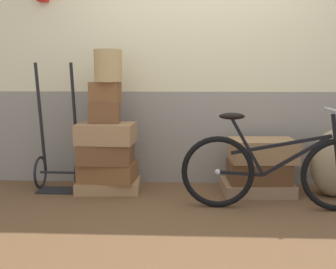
# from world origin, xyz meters

# --- Properties ---
(ground) EXTENTS (9.61, 5.20, 0.06)m
(ground) POSITION_xyz_m (0.00, 0.00, -0.03)
(ground) COLOR brown
(station_building) EXTENTS (7.61, 0.74, 3.17)m
(station_building) POSITION_xyz_m (0.01, 0.85, 1.59)
(station_building) COLOR gray
(station_building) RESTS_ON ground
(suitcase_0) EXTENTS (0.64, 0.44, 0.11)m
(suitcase_0) POSITION_xyz_m (-0.92, 0.41, 0.06)
(suitcase_0) COLOR #9E754C
(suitcase_0) RESTS_ON ground
(suitcase_1) EXTENTS (0.57, 0.41, 0.19)m
(suitcase_1) POSITION_xyz_m (-0.92, 0.39, 0.21)
(suitcase_1) COLOR brown
(suitcase_1) RESTS_ON suitcase_0
(suitcase_2) EXTENTS (0.51, 0.36, 0.20)m
(suitcase_2) POSITION_xyz_m (-0.93, 0.36, 0.40)
(suitcase_2) COLOR brown
(suitcase_2) RESTS_ON suitcase_1
(suitcase_3) EXTENTS (0.56, 0.41, 0.20)m
(suitcase_3) POSITION_xyz_m (-0.92, 0.36, 0.59)
(suitcase_3) COLOR #9E754C
(suitcase_3) RESTS_ON suitcase_2
(suitcase_4) EXTENTS (0.30, 0.21, 0.20)m
(suitcase_4) POSITION_xyz_m (-0.94, 0.38, 0.79)
(suitcase_4) COLOR brown
(suitcase_4) RESTS_ON suitcase_3
(suitcase_5) EXTENTS (0.30, 0.22, 0.20)m
(suitcase_5) POSITION_xyz_m (-0.94, 0.40, 0.99)
(suitcase_5) COLOR brown
(suitcase_5) RESTS_ON suitcase_4
(suitcase_6) EXTENTS (0.70, 0.49, 0.12)m
(suitcase_6) POSITION_xyz_m (0.55, 0.41, 0.06)
(suitcase_6) COLOR #937051
(suitcase_6) RESTS_ON ground
(suitcase_7) EXTENTS (0.59, 0.39, 0.21)m
(suitcase_7) POSITION_xyz_m (0.56, 0.39, 0.22)
(suitcase_7) COLOR brown
(suitcase_7) RESTS_ON suitcase_6
(suitcase_8) EXTENTS (0.64, 0.44, 0.22)m
(suitcase_8) POSITION_xyz_m (0.60, 0.40, 0.43)
(suitcase_8) COLOR #9E754C
(suitcase_8) RESTS_ON suitcase_7
(wicker_basket) EXTENTS (0.27, 0.27, 0.31)m
(wicker_basket) POSITION_xyz_m (-0.90, 0.39, 1.24)
(wicker_basket) COLOR tan
(wicker_basket) RESTS_ON suitcase_5
(luggage_trolley) EXTENTS (0.44, 0.39, 1.28)m
(luggage_trolley) POSITION_xyz_m (-1.44, 0.47, 0.28)
(luggage_trolley) COLOR black
(luggage_trolley) RESTS_ON ground
(burlap_sack) EXTENTS (0.45, 0.38, 0.65)m
(burlap_sack) POSITION_xyz_m (1.27, 0.35, 0.32)
(burlap_sack) COLOR #9E8966
(burlap_sack) RESTS_ON ground
(bicycle) EXTENTS (1.65, 0.46, 0.88)m
(bicycle) POSITION_xyz_m (0.63, -0.06, 0.34)
(bicycle) COLOR black
(bicycle) RESTS_ON ground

